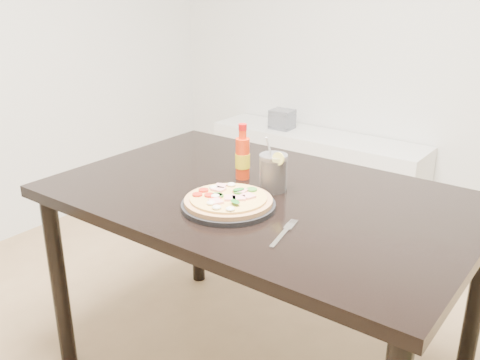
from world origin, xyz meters
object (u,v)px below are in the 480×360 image
Objects in this scene: fork at (284,232)px; media_console at (315,171)px; pizza at (228,200)px; dining_table at (261,215)px; plate at (228,205)px; hot_sauce_bottle at (243,157)px; cola_cup at (273,173)px.

fork is 2.00m from media_console.
media_console is at bearing 109.95° from pizza.
pizza is (-0.01, -0.17, 0.11)m from dining_table.
hot_sauce_bottle is (-0.12, 0.24, 0.07)m from plate.
plate is 1.48× the size of hot_sauce_bottle.
dining_table is at bearing -112.34° from cola_cup.
cola_cup is 1.71m from media_console.
dining_table is at bearing 86.89° from plate.
dining_table is 0.22m from hot_sauce_bottle.
pizza reaches higher than media_console.
dining_table is 7.59× the size of cola_cup.
hot_sauce_bottle is at bearing 117.13° from plate.
cola_cup is at bearing 67.66° from dining_table.
dining_table is at bearing -67.72° from media_console.
pizza reaches higher than plate.
hot_sauce_bottle reaches higher than fork.
hot_sauce_bottle reaches higher than cola_cup.
pizza is at bearing 156.70° from fork.
media_console is (-0.62, 1.70, -0.51)m from plate.
pizza is 0.20× the size of media_console.
cola_cup reaches higher than media_console.
dining_table is at bearing 124.15° from fork.
pizza is 1.46× the size of fork.
plate is 1.07× the size of pizza.
media_console is (-0.63, 1.53, -0.42)m from dining_table.
plate is at bearing 156.52° from fork.
hot_sauce_bottle is 1.06× the size of fork.
dining_table reaches higher than media_console.
pizza is (-0.00, -0.00, 0.02)m from plate.
cola_cup reaches higher than pizza.
pizza reaches higher than fork.
pizza is 1.49× the size of cola_cup.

